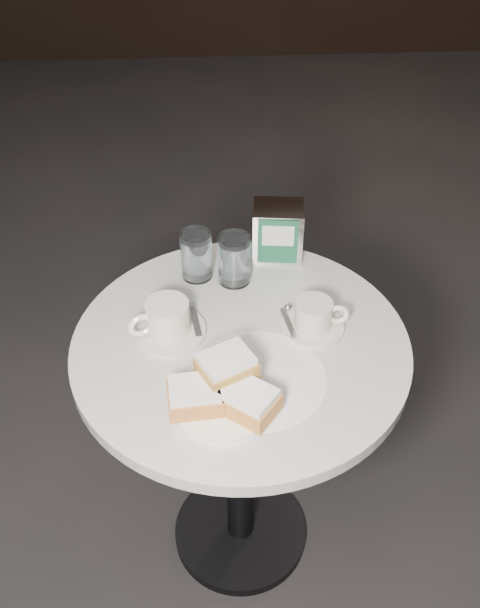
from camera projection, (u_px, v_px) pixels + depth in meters
name	position (u px, v px, depth m)	size (l,w,h in m)	color
ground	(240.00, 533.00, 1.88)	(7.00, 7.00, 0.00)	black
cafe_table	(241.00, 404.00, 1.52)	(0.70, 0.70, 0.74)	black
sugar_spill	(259.00, 378.00, 1.32)	(0.27, 0.27, 0.00)	white
beignet_plate	(223.00, 392.00, 1.24)	(0.24, 0.24, 0.10)	white
coffee_cup_left	(167.00, 321.00, 1.39)	(0.20, 0.20, 0.08)	beige
coffee_cup_right	(314.00, 317.00, 1.41)	(0.15, 0.14, 0.07)	silver
water_glass_left	(196.00, 256.00, 1.52)	(0.09, 0.09, 0.12)	white
water_glass_right	(234.00, 260.00, 1.51)	(0.07, 0.07, 0.12)	white
napkin_dispenser	(278.00, 232.00, 1.57)	(0.12, 0.11, 0.13)	silver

